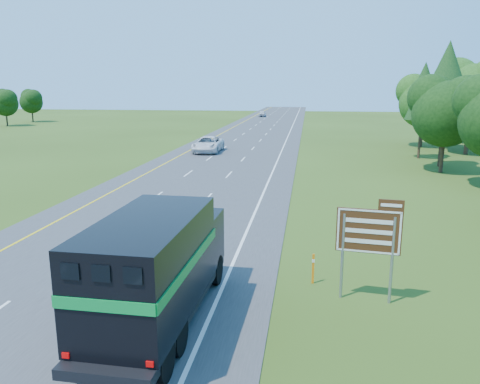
{
  "coord_description": "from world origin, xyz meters",
  "views": [
    {
      "loc": [
        8.55,
        -1.6,
        7.53
      ],
      "look_at": [
        4.79,
        24.28,
        1.63
      ],
      "focal_mm": 35.0,
      "sensor_mm": 36.0,
      "label": 1
    }
  ],
  "objects_px": {
    "far_car": "(262,114)",
    "white_suv": "(208,144)",
    "horse_truck": "(157,266)",
    "exit_sign": "(370,235)"
  },
  "relations": [
    {
      "from": "white_suv",
      "to": "far_car",
      "type": "bearing_deg",
      "value": 89.39
    },
    {
      "from": "horse_truck",
      "to": "white_suv",
      "type": "relative_size",
      "value": 1.3
    },
    {
      "from": "far_car",
      "to": "exit_sign",
      "type": "distance_m",
      "value": 105.96
    },
    {
      "from": "white_suv",
      "to": "far_car",
      "type": "height_order",
      "value": "white_suv"
    },
    {
      "from": "horse_truck",
      "to": "far_car",
      "type": "xyz_separation_m",
      "value": [
        -7.21,
        107.77,
        -1.24
      ]
    },
    {
      "from": "horse_truck",
      "to": "white_suv",
      "type": "bearing_deg",
      "value": 101.39
    },
    {
      "from": "horse_truck",
      "to": "exit_sign",
      "type": "xyz_separation_m",
      "value": [
        6.82,
        2.76,
        0.43
      ]
    },
    {
      "from": "far_car",
      "to": "white_suv",
      "type": "bearing_deg",
      "value": -90.76
    },
    {
      "from": "horse_truck",
      "to": "white_suv",
      "type": "distance_m",
      "value": 40.86
    },
    {
      "from": "horse_truck",
      "to": "far_car",
      "type": "distance_m",
      "value": 108.02
    }
  ]
}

